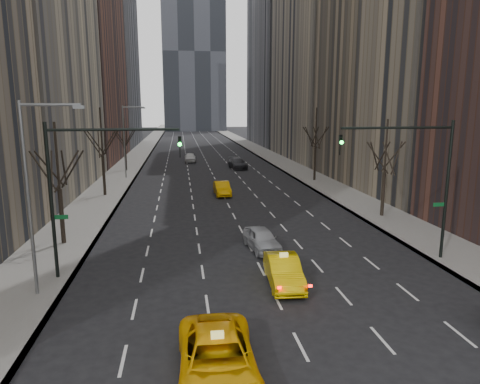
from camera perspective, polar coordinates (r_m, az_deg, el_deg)
name	(u,v)px	position (r m, az deg, el deg)	size (l,w,h in m)	color
sidewalk_left	(137,157)	(81.04, -13.61, 4.60)	(4.50, 320.00, 0.15)	slate
sidewalk_right	(267,155)	(82.33, 3.67, 4.98)	(4.50, 320.00, 0.15)	slate
bld_left_far	(70,25)	(79.21, -21.77, 19.93)	(14.00, 28.00, 44.00)	brown
bld_left_deep	(100,13)	(109.63, -18.18, 21.71)	(14.00, 30.00, 60.00)	slate
bld_right_far	(330,11)	(80.19, 11.88, 22.52)	(14.00, 28.00, 50.00)	tan
bld_right_deep	(286,22)	(110.16, 6.13, 21.59)	(14.00, 30.00, 58.00)	slate
tree_lw_b	(60,189)	(29.65, -22.92, 0.35)	(3.36, 3.50, 7.82)	black
tree_lw_c	(103,157)	(45.10, -17.83, 4.50)	(3.36, 3.50, 8.74)	black
tree_lw_d	(125,146)	(62.87, -15.08, 5.93)	(3.36, 3.50, 7.36)	black
tree_rw_b	(384,172)	(36.42, 18.70, 2.49)	(3.36, 3.50, 7.82)	black
tree_rw_c	(315,148)	(52.97, 10.02, 5.76)	(3.36, 3.50, 8.74)	black
traffic_mast_left	(84,175)	(22.93, -20.04, 2.13)	(6.69, 0.39, 8.00)	black
traffic_mast_right	(421,168)	(26.11, 23.00, 2.94)	(6.69, 0.39, 8.00)	black
streetlight_near	(35,180)	(21.45, -25.67, 1.48)	(2.83, 0.22, 9.00)	slate
streetlight_far	(127,134)	(55.65, -14.85, 7.45)	(2.83, 0.22, 9.00)	slate
taxi_suv	(218,360)	(14.93, -3.01, -21.42)	(2.55, 5.53, 1.54)	#FFB705
taxi_sedan	(283,271)	(22.08, 5.82, -10.39)	(1.54, 4.41, 1.45)	#DEB704
silver_sedan_ahead	(262,239)	(27.16, 2.92, -6.27)	(1.64, 4.08, 1.39)	#9D9FA4
far_taxi	(222,188)	(44.04, -2.41, 0.48)	(1.48, 4.23, 1.39)	#EBA304
far_suv_grey	(238,163)	(63.74, -0.32, 3.86)	(2.18, 5.36, 1.55)	#2B2B30
far_car_white	(190,157)	(72.00, -6.65, 4.60)	(1.80, 4.47, 1.52)	silver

